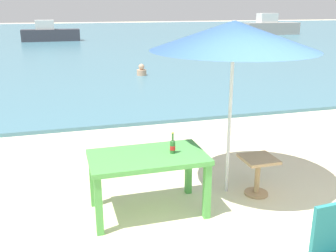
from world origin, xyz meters
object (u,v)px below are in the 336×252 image
object	(u,v)px
patio_umbrella	(234,36)
boat_tanker	(270,27)
swimmer_person	(142,71)
side_table_wood	(258,170)
boat_sailboat	(50,34)
beer_bottle_amber	(173,146)
picnic_table_green	(148,163)

from	to	relation	value
patio_umbrella	boat_tanker	bearing A→B (deg)	58.59
patio_umbrella	swimmer_person	size ratio (longest dim) A/B	5.61
side_table_wood	boat_sailboat	distance (m)	24.67
beer_bottle_amber	side_table_wood	world-z (taller)	beer_bottle_amber
boat_tanker	boat_sailboat	bearing A→B (deg)	-175.50
side_table_wood	patio_umbrella	bearing A→B (deg)	150.97
boat_sailboat	boat_tanker	distance (m)	18.25
side_table_wood	boat_sailboat	size ratio (longest dim) A/B	0.14
picnic_table_green	boat_sailboat	bearing A→B (deg)	93.06
picnic_table_green	patio_umbrella	bearing A→B (deg)	11.45
boat_tanker	beer_bottle_amber	bearing A→B (deg)	-122.52
patio_umbrella	boat_sailboat	size ratio (longest dim) A/B	0.59
patio_umbrella	boat_tanker	size ratio (longest dim) A/B	0.47
side_table_wood	swimmer_person	distance (m)	9.17
side_table_wood	swimmer_person	xyz separation A→B (m)	(0.39, 9.16, -0.11)
boat_sailboat	boat_tanker	world-z (taller)	boat_tanker
patio_umbrella	swimmer_person	world-z (taller)	patio_umbrella
beer_bottle_amber	side_table_wood	xyz separation A→B (m)	(1.22, 0.06, -0.50)
patio_umbrella	boat_sailboat	distance (m)	24.48
patio_umbrella	side_table_wood	xyz separation A→B (m)	(0.36, -0.20, -1.76)
picnic_table_green	side_table_wood	world-z (taller)	picnic_table_green
patio_umbrella	swimmer_person	distance (m)	9.18
side_table_wood	boat_tanker	world-z (taller)	boat_tanker
side_table_wood	boat_sailboat	bearing A→B (deg)	96.60
swimmer_person	boat_tanker	size ratio (longest dim) A/B	0.08
boat_sailboat	boat_tanker	bearing A→B (deg)	4.50
picnic_table_green	boat_sailboat	xyz separation A→B (m)	(-1.31, 24.54, -0.06)
swimmer_person	beer_bottle_amber	bearing A→B (deg)	-99.88
swimmer_person	boat_sailboat	bearing A→B (deg)	101.86
beer_bottle_amber	patio_umbrella	xyz separation A→B (m)	(0.86, 0.26, 1.26)
patio_umbrella	swimmer_person	bearing A→B (deg)	85.24
patio_umbrella	boat_tanker	xyz separation A→B (m)	(15.72, 25.74, -1.40)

